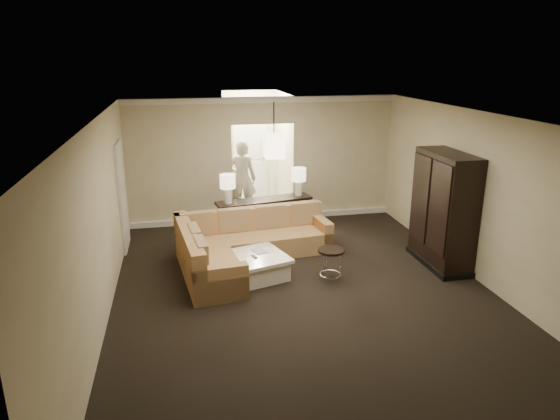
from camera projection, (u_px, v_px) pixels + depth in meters
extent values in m
plane|color=black|center=(307.00, 297.00, 7.90)|extent=(8.00, 8.00, 0.00)
cube|color=beige|center=(263.00, 160.00, 11.22)|extent=(6.00, 0.04, 2.80)
cube|color=beige|center=(444.00, 372.00, 3.74)|extent=(6.00, 0.04, 2.80)
cube|color=beige|center=(99.00, 226.00, 6.90)|extent=(0.04, 8.00, 2.80)
cube|color=beige|center=(488.00, 202.00, 8.05)|extent=(0.04, 8.00, 2.80)
cube|color=silver|center=(310.00, 119.00, 7.06)|extent=(6.00, 8.00, 0.02)
cube|color=silver|center=(263.00, 100.00, 10.77)|extent=(6.00, 0.10, 0.12)
cube|color=silver|center=(264.00, 217.00, 11.57)|extent=(6.00, 0.10, 0.12)
cube|color=silver|center=(122.00, 196.00, 9.63)|extent=(0.05, 0.90, 2.10)
cube|color=beige|center=(257.00, 207.00, 12.57)|extent=(1.40, 2.00, 0.01)
cube|color=#F0E9C4|center=(227.00, 153.00, 12.02)|extent=(0.04, 2.00, 2.80)
cube|color=#F0E9C4|center=(284.00, 151.00, 12.29)|extent=(0.04, 2.00, 2.80)
cube|color=#F0E9C4|center=(250.00, 145.00, 13.09)|extent=(1.40, 0.04, 2.80)
cube|color=silver|center=(251.00, 158.00, 13.16)|extent=(0.90, 0.05, 2.10)
cube|color=brown|center=(255.00, 244.00, 9.53)|extent=(2.97, 1.19, 0.41)
cube|color=brown|center=(214.00, 275.00, 8.22)|extent=(1.01, 1.44, 0.41)
cube|color=brown|center=(250.00, 218.00, 9.69)|extent=(2.90, 0.56, 0.44)
cube|color=brown|center=(189.00, 243.00, 8.44)|extent=(0.49, 2.33, 0.44)
cube|color=brown|center=(321.00, 232.00, 9.90)|extent=(0.29, 0.88, 0.60)
cube|color=brown|center=(221.00, 284.00, 7.67)|extent=(0.88, 0.29, 0.60)
cube|color=#946C4F|center=(196.00, 224.00, 9.32)|extent=(0.61, 0.22, 0.44)
cube|color=#946C4F|center=(234.00, 220.00, 9.54)|extent=(0.61, 0.22, 0.44)
cube|color=#946C4F|center=(270.00, 216.00, 9.75)|extent=(0.61, 0.22, 0.44)
cube|color=#946C4F|center=(305.00, 213.00, 9.97)|extent=(0.61, 0.22, 0.44)
cube|color=#946C4F|center=(195.00, 239.00, 8.55)|extent=(0.22, 0.59, 0.44)
cube|color=#946C4F|center=(201.00, 253.00, 7.94)|extent=(0.22, 0.59, 0.44)
cube|color=white|center=(256.00, 268.00, 8.57)|extent=(1.11, 1.11, 0.34)
cube|color=white|center=(256.00, 257.00, 8.52)|extent=(1.23, 1.23, 0.06)
cube|color=black|center=(254.00, 256.00, 8.44)|extent=(0.09, 0.17, 0.02)
cube|color=beige|center=(260.00, 251.00, 8.70)|extent=(0.29, 0.35, 0.01)
cube|color=black|center=(264.00, 201.00, 10.41)|extent=(2.08, 0.84, 0.06)
cube|color=black|center=(222.00, 224.00, 10.19)|extent=(0.15, 0.42, 0.74)
cube|color=black|center=(304.00, 213.00, 10.86)|extent=(0.15, 0.42, 0.74)
cube|color=black|center=(265.00, 230.00, 10.60)|extent=(1.98, 0.77, 0.04)
cube|color=black|center=(444.00, 210.00, 8.85)|extent=(0.57, 1.38, 2.07)
cube|color=black|center=(439.00, 209.00, 8.42)|extent=(0.03, 0.61, 1.57)
cube|color=black|center=(420.00, 198.00, 9.07)|extent=(0.03, 0.61, 1.57)
cube|color=black|center=(438.00, 261.00, 9.14)|extent=(0.61, 1.44, 0.10)
cylinder|color=black|center=(331.00, 250.00, 8.34)|extent=(0.45, 0.45, 0.04)
torus|color=silver|center=(330.00, 274.00, 8.47)|extent=(0.37, 0.37, 0.02)
cylinder|color=silver|center=(341.00, 265.00, 8.43)|extent=(0.02, 0.02, 0.53)
cylinder|color=silver|center=(324.00, 262.00, 8.56)|extent=(0.02, 0.02, 0.53)
cylinder|color=silver|center=(327.00, 269.00, 8.27)|extent=(0.02, 0.02, 0.53)
cylinder|color=white|center=(228.00, 196.00, 10.07)|extent=(0.15, 0.15, 0.32)
cylinder|color=#FFEEBF|center=(228.00, 181.00, 9.98)|extent=(0.31, 0.31, 0.28)
cylinder|color=white|center=(298.00, 188.00, 10.64)|extent=(0.15, 0.15, 0.32)
cylinder|color=#FFEEBF|center=(299.00, 174.00, 10.55)|extent=(0.31, 0.31, 0.28)
cylinder|color=black|center=(274.00, 118.00, 9.67)|extent=(0.02, 0.02, 0.60)
cube|color=#FFE7C6|center=(274.00, 146.00, 9.84)|extent=(0.38, 0.38, 0.48)
imported|color=beige|center=(242.00, 175.00, 11.53)|extent=(0.80, 0.61, 2.00)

